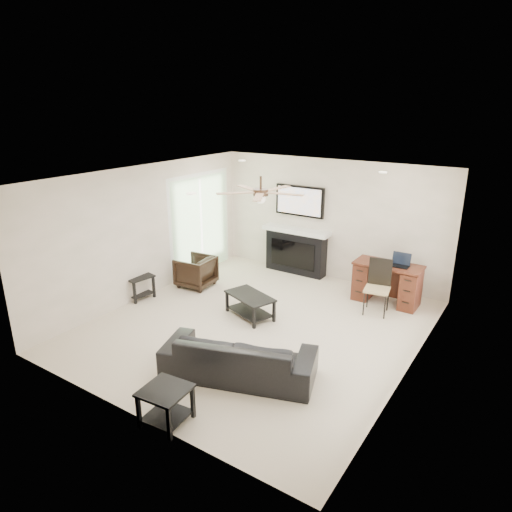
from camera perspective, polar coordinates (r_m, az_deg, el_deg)
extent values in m
plane|color=beige|center=(7.77, 0.13, -8.69)|extent=(5.50, 5.50, 0.00)
cube|color=white|center=(6.98, 0.15, 9.86)|extent=(5.00, 5.50, 0.04)
cube|color=silver|center=(9.60, 9.20, 4.48)|extent=(5.00, 0.04, 2.50)
cube|color=silver|center=(5.36, -16.33, -7.79)|extent=(5.00, 0.04, 2.50)
cube|color=silver|center=(8.83, -13.57, 2.94)|extent=(0.04, 5.50, 2.50)
cube|color=silver|center=(6.35, 19.42, -3.89)|extent=(0.04, 5.50, 2.50)
cube|color=white|center=(6.46, 19.20, -3.68)|extent=(0.04, 5.10, 2.40)
cube|color=#93BC89|center=(9.94, -6.88, 3.88)|extent=(0.04, 1.80, 2.10)
cylinder|color=#382619|center=(7.10, 0.59, 7.97)|extent=(1.40, 1.40, 0.30)
imported|color=black|center=(6.33, -2.16, -12.41)|extent=(2.22, 1.42, 0.60)
imported|color=black|center=(9.32, -7.54, -1.93)|extent=(0.74, 0.73, 0.63)
cube|color=black|center=(8.00, -0.76, -6.24)|extent=(1.02, 0.78, 0.40)
cube|color=black|center=(5.67, -11.17, -17.89)|extent=(0.56, 0.56, 0.45)
cube|color=black|center=(9.02, -14.53, -3.70)|extent=(0.58, 0.58, 0.45)
cube|color=black|center=(9.82, 5.03, 3.19)|extent=(1.52, 0.34, 1.91)
cube|color=#3A1D0E|center=(8.81, 16.03, -3.30)|extent=(1.22, 0.56, 0.76)
cube|color=black|center=(8.28, 14.91, -3.85)|extent=(0.49, 0.51, 0.97)
cube|color=black|center=(8.58, 17.55, -0.53)|extent=(0.33, 0.24, 0.23)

